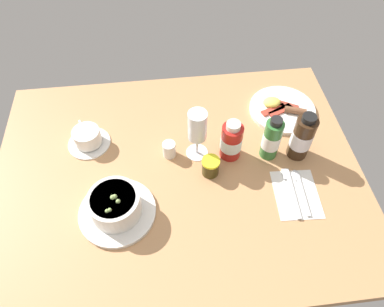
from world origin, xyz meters
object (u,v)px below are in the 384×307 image
(porridge_bowl, at_px, (115,206))
(creamer_jug, at_px, (169,149))
(coffee_cup, at_px, (87,138))
(breakfast_plate, at_px, (282,109))
(cutlery_setting, at_px, (296,192))
(sauce_bottle_red, at_px, (231,141))
(sauce_bottle_green, at_px, (272,139))
(jam_jar, at_px, (211,166))
(sauce_bottle_brown, at_px, (302,137))
(wine_glass, at_px, (197,128))

(porridge_bowl, relative_size, creamer_jug, 3.72)
(coffee_cup, height_order, breakfast_plate, coffee_cup)
(cutlery_setting, xyz_separation_m, breakfast_plate, (0.05, 0.32, 0.01))
(coffee_cup, height_order, sauce_bottle_red, sauce_bottle_red)
(sauce_bottle_green, bearing_deg, jam_jar, -165.53)
(porridge_bowl, height_order, sauce_bottle_green, sauce_bottle_green)
(coffee_cup, relative_size, breakfast_plate, 0.60)
(cutlery_setting, bearing_deg, sauce_bottle_brown, 73.31)
(jam_jar, bearing_deg, sauce_bottle_red, 41.08)
(wine_glass, xyz_separation_m, sauce_bottle_green, (0.22, -0.03, -0.04))
(coffee_cup, relative_size, jam_jar, 2.26)
(creamer_jug, height_order, breakfast_plate, creamer_jug)
(jam_jar, bearing_deg, creamer_jug, 145.18)
(porridge_bowl, bearing_deg, coffee_cup, 109.63)
(porridge_bowl, relative_size, jam_jar, 3.58)
(wine_glass, relative_size, jam_jar, 2.95)
(porridge_bowl, bearing_deg, sauce_bottle_green, 18.45)
(creamer_jug, relative_size, sauce_bottle_green, 0.36)
(wine_glass, bearing_deg, porridge_bowl, -142.92)
(cutlery_setting, relative_size, sauce_bottle_brown, 1.03)
(jam_jar, distance_m, sauce_bottle_red, 0.10)
(coffee_cup, relative_size, sauce_bottle_red, 0.95)
(jam_jar, relative_size, breakfast_plate, 0.26)
(jam_jar, height_order, sauce_bottle_red, sauce_bottle_red)
(jam_jar, xyz_separation_m, sauce_bottle_green, (0.19, 0.05, 0.04))
(sauce_bottle_green, bearing_deg, porridge_bowl, -161.55)
(jam_jar, xyz_separation_m, sauce_bottle_red, (0.07, 0.06, 0.03))
(wine_glass, bearing_deg, cutlery_setting, -33.84)
(sauce_bottle_green, distance_m, sauce_bottle_red, 0.12)
(cutlery_setting, relative_size, sauce_bottle_green, 1.10)
(coffee_cup, relative_size, sauce_bottle_green, 0.85)
(creamer_jug, height_order, sauce_bottle_red, sauce_bottle_red)
(jam_jar, relative_size, sauce_bottle_red, 0.42)
(porridge_bowl, bearing_deg, cutlery_setting, 0.69)
(coffee_cup, xyz_separation_m, sauce_bottle_green, (0.55, -0.11, 0.04))
(wine_glass, bearing_deg, jam_jar, -69.09)
(breakfast_plate, bearing_deg, coffee_cup, -173.92)
(jam_jar, relative_size, sauce_bottle_brown, 0.35)
(creamer_jug, relative_size, sauce_bottle_brown, 0.34)
(porridge_bowl, relative_size, coffee_cup, 1.59)
(creamer_jug, relative_size, jam_jar, 0.96)
(cutlery_setting, distance_m, wine_glass, 0.34)
(cutlery_setting, xyz_separation_m, sauce_bottle_green, (-0.05, 0.15, 0.07))
(sauce_bottle_green, relative_size, breakfast_plate, 0.70)
(cutlery_setting, height_order, breakfast_plate, breakfast_plate)
(breakfast_plate, bearing_deg, porridge_bowl, -149.22)
(wine_glass, distance_m, jam_jar, 0.12)
(porridge_bowl, xyz_separation_m, sauce_bottle_brown, (0.55, 0.15, 0.04))
(sauce_bottle_brown, bearing_deg, cutlery_setting, -106.69)
(breakfast_plate, bearing_deg, sauce_bottle_red, -142.19)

